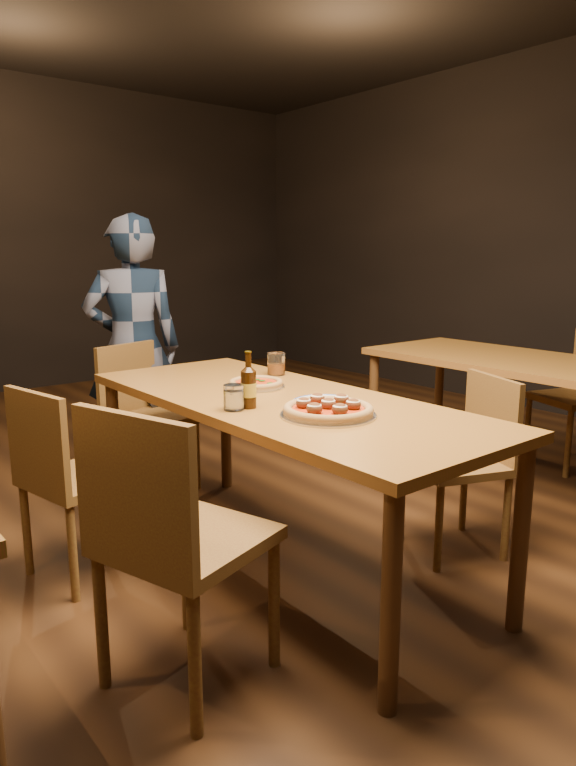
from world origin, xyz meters
TOP-DOWN VIEW (x-y plane):
  - ground at (0.00, 0.00)m, footprint 9.00×9.00m
  - room_shell at (0.00, 0.00)m, footprint 9.00×9.00m
  - table_main at (0.00, 0.00)m, footprint 0.80×2.00m
  - table_right at (1.70, -0.20)m, footprint 0.80×2.00m
  - chair_main_nw at (-0.71, -0.42)m, footprint 0.56×0.56m
  - chair_main_sw at (-0.70, 0.46)m, footprint 0.48×0.48m
  - chair_main_e at (0.69, -0.40)m, footprint 0.51×0.51m
  - chair_end at (-0.03, 1.13)m, footprint 0.51×0.51m
  - chair_nbr_right at (2.26, -0.13)m, footprint 0.53×0.53m
  - pizza_meatball at (-0.05, -0.35)m, footprint 0.36×0.36m
  - pizza_margherita at (0.04, 0.24)m, footprint 0.26×0.26m
  - plate_stack at (0.03, -0.24)m, footprint 0.25×0.25m
  - beer_bottle at (-0.21, -0.06)m, footprint 0.06×0.06m
  - water_glass at (-0.28, -0.06)m, footprint 0.08×0.08m
  - amber_glass at (0.30, 0.41)m, footprint 0.09×0.09m
  - diner at (0.05, 1.49)m, footprint 0.67×0.57m

SIDE VIEW (x-z plane):
  - ground at x=0.00m, z-range 0.00..0.00m
  - chair_main_e at x=0.69m, z-range 0.00..0.84m
  - chair_main_sw at x=-0.70m, z-range 0.00..0.86m
  - chair_end at x=-0.03m, z-range 0.00..0.88m
  - chair_nbr_right at x=2.26m, z-range 0.00..0.90m
  - chair_main_nw at x=-0.71m, z-range 0.00..0.96m
  - table_main at x=0.00m, z-range 0.30..1.05m
  - table_right at x=1.70m, z-range 0.30..1.05m
  - plate_stack at x=0.03m, z-range 0.75..0.77m
  - pizza_margherita at x=0.04m, z-range 0.75..0.78m
  - pizza_meatball at x=-0.05m, z-range 0.74..0.81m
  - diner at x=0.05m, z-range 0.00..1.57m
  - water_glass at x=-0.28m, z-range 0.75..0.85m
  - amber_glass at x=0.30m, z-range 0.75..0.86m
  - beer_bottle at x=-0.21m, z-range 0.72..0.94m
  - room_shell at x=0.00m, z-range -2.64..6.36m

